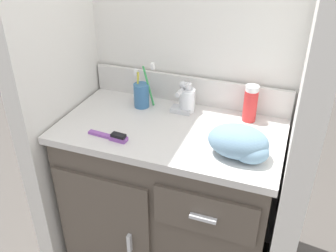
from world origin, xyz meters
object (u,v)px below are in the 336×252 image
Objects in this scene: soap_dispenser at (187,100)px; shaving_cream_can at (250,104)px; hand_towel at (241,143)px; hairbrush at (113,137)px; toothbrush_cup at (142,94)px.

shaving_cream_can reaches higher than soap_dispenser.
hand_towel is at bearing -86.83° from shaving_cream_can.
soap_dispenser is 0.38m from hairbrush.
soap_dispenser is 0.62× the size of hand_towel.
soap_dispenser reaches higher than hand_towel.
shaving_cream_can is (0.27, 0.01, 0.02)m from soap_dispenser.
hairbrush is at bearing -173.64° from hand_towel.
hand_towel is (0.28, -0.26, -0.00)m from soap_dispenser.
hand_towel is at bearing -43.02° from soap_dispenser.
hairbrush is at bearing -88.86° from toothbrush_cup.
shaving_cream_can is 0.92× the size of hairbrush.
hairbrush is 0.77× the size of hand_towel.
hairbrush is (-0.46, -0.33, -0.07)m from shaving_cream_can.
toothbrush_cup reaches higher than shaving_cream_can.
hand_towel is at bearing 11.00° from hairbrush.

